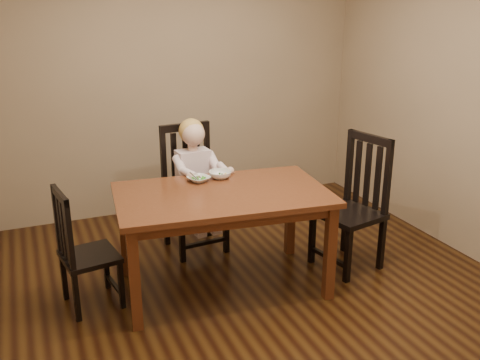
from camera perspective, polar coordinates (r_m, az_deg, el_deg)
name	(u,v)px	position (r m, az deg, el deg)	size (l,w,h in m)	color
room	(257,123)	(3.87, 1.85, 6.13)	(4.01, 4.01, 2.71)	#3D240C
dining_table	(222,203)	(4.10, -1.89, -2.52)	(1.70, 1.13, 0.80)	#512713
chair_child	(192,191)	(4.87, -5.10, -1.13)	(0.53, 0.51, 1.14)	black
chair_left	(83,251)	(4.10, -16.44, -7.31)	(0.44, 0.46, 0.93)	black
chair_right	(354,205)	(4.61, 12.02, -2.65)	(0.56, 0.58, 1.14)	black
toddler	(194,174)	(4.76, -4.89, 0.62)	(0.38, 0.48, 0.66)	silver
bowl_peas	(199,179)	(4.30, -4.41, 0.10)	(0.17, 0.17, 0.04)	white
bowl_veg	(220,175)	(4.37, -2.13, 0.57)	(0.19, 0.19, 0.06)	white
fork	(194,178)	(4.27, -4.88, 0.27)	(0.05, 0.12, 0.05)	silver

